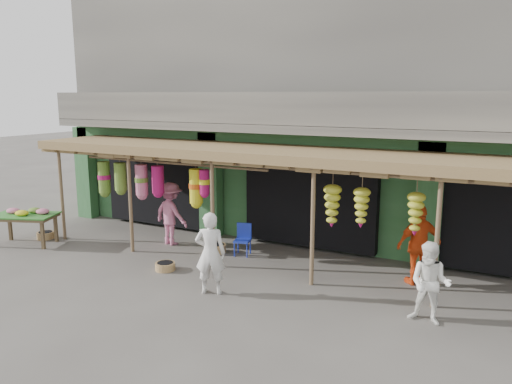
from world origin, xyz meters
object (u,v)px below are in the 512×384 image
at_px(flower_table, 26,216).
at_px(blue_chair, 243,237).
at_px(person_front, 210,253).
at_px(person_right, 430,283).
at_px(person_shopper, 171,214).
at_px(person_vendor, 419,244).

relative_size(flower_table, blue_chair, 2.34).
bearing_deg(person_front, blue_chair, -97.28).
bearing_deg(person_right, person_shopper, 170.27).
distance_m(flower_table, person_right, 10.52).
height_order(blue_chair, person_vendor, person_vendor).
bearing_deg(person_vendor, person_shopper, -42.06).
xyz_separation_m(person_right, person_shopper, (-7.03, 1.77, 0.11)).
bearing_deg(person_vendor, flower_table, -31.93).
bearing_deg(flower_table, blue_chair, -1.66).
height_order(person_right, person_shopper, person_shopper).
distance_m(person_vendor, person_shopper, 6.51).
relative_size(blue_chair, person_shopper, 0.47).
bearing_deg(blue_chair, person_shopper, 169.75).
xyz_separation_m(blue_chair, person_shopper, (-2.18, -0.12, 0.41)).
distance_m(blue_chair, person_front, 2.66).
height_order(person_vendor, person_shopper, person_vendor).
height_order(flower_table, person_right, person_right).
distance_m(person_front, person_right, 4.25).
relative_size(blue_chair, person_front, 0.47).
height_order(flower_table, person_front, person_front).
xyz_separation_m(flower_table, person_right, (10.52, 0.08, -0.05)).
bearing_deg(blue_chair, person_right, -34.75).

